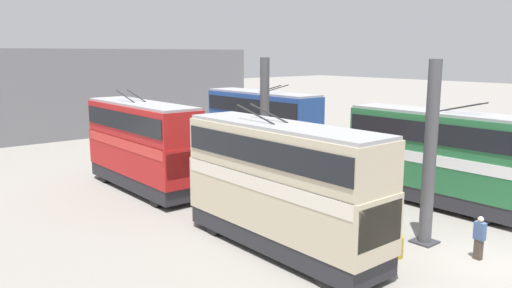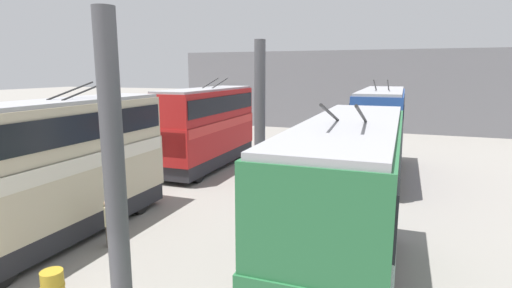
{
  "view_description": "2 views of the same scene",
  "coord_description": "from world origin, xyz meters",
  "px_view_note": "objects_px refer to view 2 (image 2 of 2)",
  "views": [
    {
      "loc": [
        -8.4,
        18.39,
        7.93
      ],
      "look_at": [
        12.57,
        0.96,
        2.98
      ],
      "focal_mm": 35.0,
      "sensor_mm": 36.0,
      "label": 1
    },
    {
      "loc": [
        -5.13,
        -6.52,
        6.27
      ],
      "look_at": [
        13.3,
        0.32,
        2.65
      ],
      "focal_mm": 28.0,
      "sensor_mm": 36.0,
      "label": 2
    }
  ],
  "objects_px": {
    "bus_right_mid": "(208,123)",
    "person_by_left_row": "(298,229)",
    "bus_left_far": "(380,127)",
    "person_by_right_row": "(108,222)",
    "bus_right_near": "(59,162)",
    "oil_drum": "(53,286)",
    "bus_left_near": "(348,201)"
  },
  "relations": [
    {
      "from": "person_by_right_row",
      "to": "person_by_left_row",
      "type": "bearing_deg",
      "value": -22.79
    },
    {
      "from": "bus_left_near",
      "to": "person_by_right_row",
      "type": "height_order",
      "value": "bus_left_near"
    },
    {
      "from": "bus_right_near",
      "to": "bus_right_mid",
      "type": "height_order",
      "value": "bus_right_near"
    },
    {
      "from": "bus_left_far",
      "to": "person_by_left_row",
      "type": "xyz_separation_m",
      "value": [
        -11.63,
        1.98,
        -2.14
      ]
    },
    {
      "from": "bus_right_mid",
      "to": "person_by_right_row",
      "type": "height_order",
      "value": "bus_right_mid"
    },
    {
      "from": "bus_left_far",
      "to": "person_by_right_row",
      "type": "distance_m",
      "value": 16.22
    },
    {
      "from": "bus_right_mid",
      "to": "person_by_left_row",
      "type": "height_order",
      "value": "bus_right_mid"
    },
    {
      "from": "oil_drum",
      "to": "bus_left_near",
      "type": "bearing_deg",
      "value": -68.95
    },
    {
      "from": "bus_right_near",
      "to": "bus_right_mid",
      "type": "xyz_separation_m",
      "value": [
        11.93,
        -0.0,
        -0.02
      ]
    },
    {
      "from": "bus_right_mid",
      "to": "bus_left_far",
      "type": "bearing_deg",
      "value": -80.69
    },
    {
      "from": "person_by_left_row",
      "to": "oil_drum",
      "type": "xyz_separation_m",
      "value": [
        -5.41,
        5.57,
        -0.38
      ]
    },
    {
      "from": "bus_right_near",
      "to": "person_by_right_row",
      "type": "xyz_separation_m",
      "value": [
        -0.01,
        -2.09,
        -2.04
      ]
    },
    {
      "from": "bus_left_near",
      "to": "bus_right_near",
      "type": "relative_size",
      "value": 1.01
    },
    {
      "from": "bus_right_mid",
      "to": "person_by_left_row",
      "type": "distance_m",
      "value": 13.28
    },
    {
      "from": "bus_right_near",
      "to": "bus_right_mid",
      "type": "distance_m",
      "value": 11.93
    },
    {
      "from": "bus_left_near",
      "to": "person_by_right_row",
      "type": "relative_size",
      "value": 5.57
    },
    {
      "from": "person_by_right_row",
      "to": "oil_drum",
      "type": "height_order",
      "value": "person_by_right_row"
    },
    {
      "from": "bus_right_mid",
      "to": "oil_drum",
      "type": "bearing_deg",
      "value": -168.83
    },
    {
      "from": "bus_right_near",
      "to": "person_by_right_row",
      "type": "bearing_deg",
      "value": -90.29
    },
    {
      "from": "bus_right_mid",
      "to": "bus_left_near",
      "type": "bearing_deg",
      "value": -139.56
    },
    {
      "from": "person_by_left_row",
      "to": "oil_drum",
      "type": "relative_size",
      "value": 1.79
    },
    {
      "from": "bus_left_near",
      "to": "oil_drum",
      "type": "xyz_separation_m",
      "value": [
        -2.91,
        7.55,
        -2.4
      ]
    },
    {
      "from": "bus_right_mid",
      "to": "oil_drum",
      "type": "height_order",
      "value": "bus_right_mid"
    },
    {
      "from": "bus_left_far",
      "to": "bus_left_near",
      "type": "bearing_deg",
      "value": -180.0
    },
    {
      "from": "bus_left_near",
      "to": "person_by_left_row",
      "type": "xyz_separation_m",
      "value": [
        2.51,
        1.98,
        -2.02
      ]
    },
    {
      "from": "bus_left_near",
      "to": "bus_right_mid",
      "type": "relative_size",
      "value": 1.01
    },
    {
      "from": "bus_left_far",
      "to": "bus_right_mid",
      "type": "distance_m",
      "value": 10.71
    },
    {
      "from": "bus_left_near",
      "to": "bus_left_far",
      "type": "height_order",
      "value": "bus_left_far"
    },
    {
      "from": "bus_right_near",
      "to": "person_by_left_row",
      "type": "xyz_separation_m",
      "value": [
        2.03,
        -8.59,
        -2.15
      ]
    },
    {
      "from": "oil_drum",
      "to": "bus_right_mid",
      "type": "bearing_deg",
      "value": 11.17
    },
    {
      "from": "bus_left_near",
      "to": "person_by_left_row",
      "type": "relative_size",
      "value": 6.26
    },
    {
      "from": "bus_right_mid",
      "to": "person_by_right_row",
      "type": "relative_size",
      "value": 5.52
    }
  ]
}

